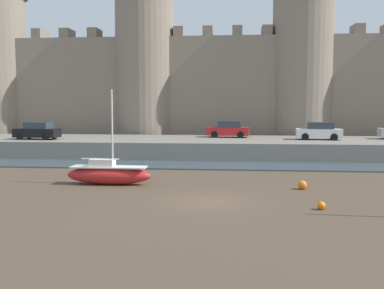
{
  "coord_description": "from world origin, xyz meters",
  "views": [
    {
      "loc": [
        1.26,
        -22.3,
        4.96
      ],
      "look_at": [
        -1.17,
        4.2,
        2.5
      ],
      "focal_mm": 42.0,
      "sensor_mm": 36.0,
      "label": 1
    }
  ],
  "objects_px": {
    "mooring_buoy_mid_mud": "(321,206)",
    "sailboat_midflat_left": "(108,174)",
    "mooring_buoy_off_centre": "(302,185)",
    "car_quay_centre_east": "(228,129)",
    "car_quay_east": "(319,131)",
    "mooring_buoy_near_shore": "(94,170)",
    "car_quay_west": "(37,131)",
    "mooring_buoy_near_channel": "(113,169)"
  },
  "relations": [
    {
      "from": "mooring_buoy_off_centre",
      "to": "mooring_buoy_near_shore",
      "type": "distance_m",
      "value": 14.87
    },
    {
      "from": "mooring_buoy_near_channel",
      "to": "mooring_buoy_off_centre",
      "type": "bearing_deg",
      "value": -23.12
    },
    {
      "from": "sailboat_midflat_left",
      "to": "mooring_buoy_off_centre",
      "type": "height_order",
      "value": "sailboat_midflat_left"
    },
    {
      "from": "sailboat_midflat_left",
      "to": "mooring_buoy_near_shore",
      "type": "height_order",
      "value": "sailboat_midflat_left"
    },
    {
      "from": "mooring_buoy_near_shore",
      "to": "sailboat_midflat_left",
      "type": "bearing_deg",
      "value": -62.69
    },
    {
      "from": "car_quay_east",
      "to": "car_quay_west",
      "type": "bearing_deg",
      "value": -175.65
    },
    {
      "from": "mooring_buoy_near_shore",
      "to": "mooring_buoy_near_channel",
      "type": "bearing_deg",
      "value": 12.52
    },
    {
      "from": "mooring_buoy_mid_mud",
      "to": "mooring_buoy_near_shore",
      "type": "distance_m",
      "value": 17.33
    },
    {
      "from": "mooring_buoy_near_shore",
      "to": "car_quay_centre_east",
      "type": "bearing_deg",
      "value": 54.44
    },
    {
      "from": "mooring_buoy_near_shore",
      "to": "car_quay_west",
      "type": "relative_size",
      "value": 0.09
    },
    {
      "from": "mooring_buoy_near_shore",
      "to": "car_quay_west",
      "type": "distance_m",
      "value": 12.53
    },
    {
      "from": "car_quay_east",
      "to": "mooring_buoy_off_centre",
      "type": "bearing_deg",
      "value": -103.54
    },
    {
      "from": "sailboat_midflat_left",
      "to": "mooring_buoy_mid_mud",
      "type": "xyz_separation_m",
      "value": [
        11.7,
        -5.49,
        -0.46
      ]
    },
    {
      "from": "mooring_buoy_mid_mud",
      "to": "car_quay_centre_east",
      "type": "bearing_deg",
      "value": 101.1
    },
    {
      "from": "mooring_buoy_near_shore",
      "to": "mooring_buoy_near_channel",
      "type": "xyz_separation_m",
      "value": [
        1.33,
        0.29,
        0.03
      ]
    },
    {
      "from": "mooring_buoy_off_centre",
      "to": "car_quay_centre_east",
      "type": "xyz_separation_m",
      "value": [
        -4.47,
        18.39,
        2.11
      ]
    },
    {
      "from": "mooring_buoy_mid_mud",
      "to": "car_quay_east",
      "type": "relative_size",
      "value": 0.09
    },
    {
      "from": "mooring_buoy_near_shore",
      "to": "car_quay_centre_east",
      "type": "xyz_separation_m",
      "value": [
        9.5,
        13.29,
        2.16
      ]
    },
    {
      "from": "car_quay_centre_east",
      "to": "car_quay_east",
      "type": "relative_size",
      "value": 1.0
    },
    {
      "from": "mooring_buoy_mid_mud",
      "to": "sailboat_midflat_left",
      "type": "bearing_deg",
      "value": 154.89
    },
    {
      "from": "mooring_buoy_near_channel",
      "to": "car_quay_centre_east",
      "type": "height_order",
      "value": "car_quay_centre_east"
    },
    {
      "from": "sailboat_midflat_left",
      "to": "car_quay_east",
      "type": "distance_m",
      "value": 22.18
    },
    {
      "from": "car_quay_east",
      "to": "car_quay_west",
      "type": "relative_size",
      "value": 1.0
    },
    {
      "from": "car_quay_centre_east",
      "to": "mooring_buoy_off_centre",
      "type": "bearing_deg",
      "value": -76.35
    },
    {
      "from": "sailboat_midflat_left",
      "to": "car_quay_east",
      "type": "relative_size",
      "value": 1.38
    },
    {
      "from": "sailboat_midflat_left",
      "to": "car_quay_centre_east",
      "type": "xyz_separation_m",
      "value": [
        7.12,
        17.9,
        1.71
      ]
    },
    {
      "from": "mooring_buoy_near_channel",
      "to": "car_quay_centre_east",
      "type": "bearing_deg",
      "value": 57.83
    },
    {
      "from": "mooring_buoy_near_channel",
      "to": "car_quay_east",
      "type": "bearing_deg",
      "value": 33.27
    },
    {
      "from": "mooring_buoy_off_centre",
      "to": "car_quay_east",
      "type": "bearing_deg",
      "value": 76.46
    },
    {
      "from": "mooring_buoy_near_shore",
      "to": "mooring_buoy_off_centre",
      "type": "bearing_deg",
      "value": -20.07
    },
    {
      "from": "mooring_buoy_off_centre",
      "to": "sailboat_midflat_left",
      "type": "bearing_deg",
      "value": 177.58
    },
    {
      "from": "mooring_buoy_near_shore",
      "to": "car_quay_west",
      "type": "height_order",
      "value": "car_quay_west"
    },
    {
      "from": "sailboat_midflat_left",
      "to": "mooring_buoy_off_centre",
      "type": "relative_size",
      "value": 11.31
    },
    {
      "from": "mooring_buoy_mid_mud",
      "to": "car_quay_west",
      "type": "distance_m",
      "value": 29.58
    },
    {
      "from": "mooring_buoy_near_channel",
      "to": "car_quay_centre_east",
      "type": "distance_m",
      "value": 15.5
    },
    {
      "from": "mooring_buoy_near_channel",
      "to": "mooring_buoy_near_shore",
      "type": "bearing_deg",
      "value": -167.48
    },
    {
      "from": "mooring_buoy_near_channel",
      "to": "car_quay_west",
      "type": "height_order",
      "value": "car_quay_west"
    },
    {
      "from": "car_quay_west",
      "to": "mooring_buoy_near_shore",
      "type": "bearing_deg",
      "value": -47.97
    },
    {
      "from": "sailboat_midflat_left",
      "to": "car_quay_centre_east",
      "type": "height_order",
      "value": "sailboat_midflat_left"
    },
    {
      "from": "mooring_buoy_mid_mud",
      "to": "mooring_buoy_near_shore",
      "type": "height_order",
      "value": "mooring_buoy_near_shore"
    },
    {
      "from": "car_quay_centre_east",
      "to": "car_quay_east",
      "type": "distance_m",
      "value": 8.65
    },
    {
      "from": "car_quay_west",
      "to": "mooring_buoy_near_channel",
      "type": "bearing_deg",
      "value": -42.78
    }
  ]
}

